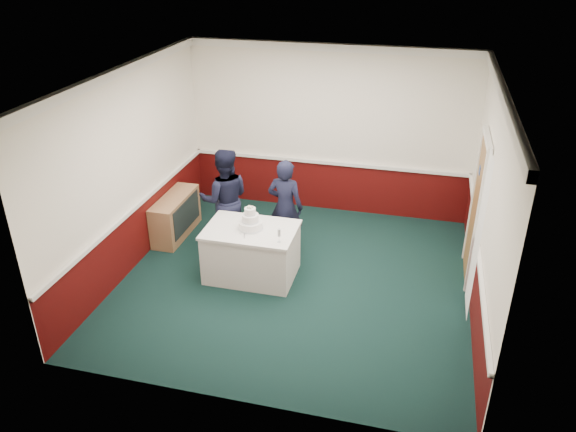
% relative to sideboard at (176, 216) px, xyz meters
% --- Properties ---
extents(ground, '(5.00, 5.00, 0.00)m').
position_rel_sideboard_xyz_m(ground, '(2.28, -0.87, -0.35)').
color(ground, black).
rests_on(ground, ground).
extents(room_shell, '(5.00, 5.00, 3.00)m').
position_rel_sideboard_xyz_m(room_shell, '(2.36, -0.26, 1.62)').
color(room_shell, white).
rests_on(room_shell, ground).
extents(sideboard, '(0.41, 1.20, 0.70)m').
position_rel_sideboard_xyz_m(sideboard, '(0.00, 0.00, 0.00)').
color(sideboard, tan).
rests_on(sideboard, ground).
extents(cake_table, '(1.32, 0.92, 0.79)m').
position_rel_sideboard_xyz_m(cake_table, '(1.62, -0.90, 0.05)').
color(cake_table, white).
rests_on(cake_table, ground).
extents(wedding_cake, '(0.35, 0.35, 0.36)m').
position_rel_sideboard_xyz_m(wedding_cake, '(1.62, -0.90, 0.55)').
color(wedding_cake, white).
rests_on(wedding_cake, cake_table).
extents(cake_knife, '(0.08, 0.21, 0.00)m').
position_rel_sideboard_xyz_m(cake_knife, '(1.59, -1.10, 0.44)').
color(cake_knife, silver).
rests_on(cake_knife, cake_table).
extents(champagne_flute, '(0.05, 0.05, 0.21)m').
position_rel_sideboard_xyz_m(champagne_flute, '(2.12, -1.18, 0.58)').
color(champagne_flute, silver).
rests_on(champagne_flute, cake_table).
extents(person_man, '(0.98, 0.88, 1.68)m').
position_rel_sideboard_xyz_m(person_man, '(0.96, -0.15, 0.49)').
color(person_man, black).
rests_on(person_man, ground).
extents(person_woman, '(0.60, 0.43, 1.57)m').
position_rel_sideboard_xyz_m(person_woman, '(1.92, -0.08, 0.43)').
color(person_woman, black).
rests_on(person_woman, ground).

